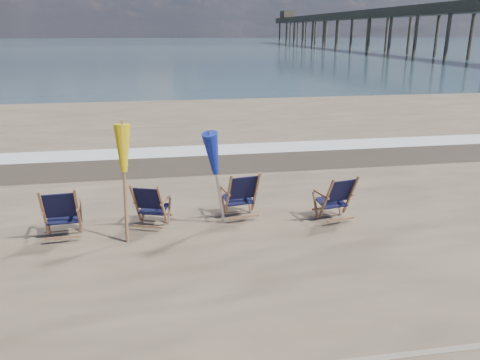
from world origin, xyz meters
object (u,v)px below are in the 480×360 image
at_px(beach_chair_1, 162,207).
at_px(fishing_pier, 384,25).
at_px(beach_chair_3, 351,197).
at_px(umbrella_blue, 217,155).
at_px(beach_chair_2, 256,194).
at_px(beach_chair_0, 78,212).
at_px(umbrella_yellow, 122,155).

distance_m(beach_chair_1, fishing_pier, 82.20).
distance_m(beach_chair_3, umbrella_blue, 2.87).
bearing_deg(beach_chair_3, beach_chair_1, -14.03).
bearing_deg(beach_chair_2, beach_chair_0, -1.39).
bearing_deg(beach_chair_3, umbrella_blue, -14.36).
distance_m(beach_chair_0, umbrella_yellow, 1.43).
relative_size(umbrella_blue, fishing_pier, 0.01).
xyz_separation_m(beach_chair_1, umbrella_blue, (1.08, -0.03, 1.00)).
relative_size(umbrella_yellow, fishing_pier, 0.02).
relative_size(beach_chair_1, fishing_pier, 0.01).
relative_size(beach_chair_0, beach_chair_3, 1.04).
bearing_deg(fishing_pier, beach_chair_3, -116.39).
height_order(beach_chair_1, beach_chair_3, beach_chair_3).
height_order(beach_chair_2, beach_chair_3, beach_chair_2).
bearing_deg(beach_chair_0, fishing_pier, -124.30).
bearing_deg(umbrella_blue, beach_chair_0, -177.45).
relative_size(beach_chair_0, umbrella_blue, 0.53).
xyz_separation_m(beach_chair_3, umbrella_yellow, (-4.43, -0.20, 1.12)).
relative_size(beach_chair_2, beach_chair_3, 1.04).
distance_m(beach_chair_0, umbrella_blue, 2.79).
xyz_separation_m(beach_chair_2, fishing_pier, (37.64, 71.64, 4.12)).
xyz_separation_m(beach_chair_2, beach_chair_3, (1.88, -0.44, -0.02)).
height_order(umbrella_yellow, fishing_pier, fishing_pier).
distance_m(umbrella_blue, fishing_pier, 81.66).
xyz_separation_m(beach_chair_0, umbrella_blue, (2.62, 0.12, 0.96)).
height_order(beach_chair_0, umbrella_blue, umbrella_blue).
bearing_deg(beach_chair_3, umbrella_yellow, -9.19).
bearing_deg(fishing_pier, umbrella_blue, -118.12).
distance_m(beach_chair_1, beach_chair_3, 3.78).
distance_m(beach_chair_2, fishing_pier, 81.04).
relative_size(umbrella_yellow, umbrella_blue, 1.08).
bearing_deg(fishing_pier, umbrella_yellow, -119.08).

